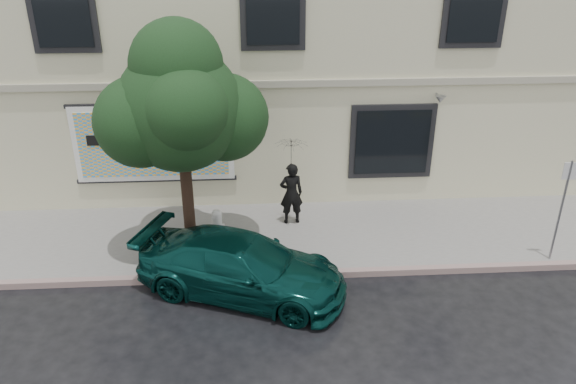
{
  "coord_description": "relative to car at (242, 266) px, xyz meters",
  "views": [
    {
      "loc": [
        -0.51,
        -9.19,
        7.29
      ],
      "look_at": [
        0.2,
        2.2,
        1.84
      ],
      "focal_mm": 35.0,
      "sensor_mm": 36.0,
      "label": 1
    }
  ],
  "objects": [
    {
      "name": "ground",
      "position": [
        0.87,
        -1.02,
        -0.66
      ],
      "size": [
        90.0,
        90.0,
        0.0
      ],
      "primitive_type": "plane",
      "color": "black",
      "rests_on": "ground"
    },
    {
      "name": "sidewalk",
      "position": [
        0.87,
        2.23,
        -0.59
      ],
      "size": [
        20.0,
        3.5,
        0.15
      ],
      "primitive_type": "cube",
      "color": "gray",
      "rests_on": "ground"
    },
    {
      "name": "curb",
      "position": [
        0.87,
        0.48,
        -0.59
      ],
      "size": [
        20.0,
        0.18,
        0.16
      ],
      "primitive_type": "cube",
      "color": "gray",
      "rests_on": "ground"
    },
    {
      "name": "building",
      "position": [
        0.87,
        7.97,
        2.84
      ],
      "size": [
        20.0,
        8.12,
        7.0
      ],
      "color": "beige",
      "rests_on": "ground"
    },
    {
      "name": "billboard",
      "position": [
        -2.33,
        3.9,
        1.39
      ],
      "size": [
        4.3,
        0.16,
        2.2
      ],
      "color": "white",
      "rests_on": "ground"
    },
    {
      "name": "car",
      "position": [
        0.0,
        0.0,
        0.0
      ],
      "size": [
        4.95,
        3.51,
        1.32
      ],
      "primitive_type": "imported",
      "rotation": [
        0.0,
        0.0,
        1.2
      ],
      "color": "#08322E",
      "rests_on": "ground"
    },
    {
      "name": "pedestrian",
      "position": [
        1.26,
        2.85,
        0.33
      ],
      "size": [
        0.66,
        0.48,
        1.67
      ],
      "primitive_type": "imported",
      "rotation": [
        0.0,
        0.0,
        3.27
      ],
      "color": "black",
      "rests_on": "sidewalk"
    },
    {
      "name": "umbrella",
      "position": [
        1.26,
        2.85,
        1.49
      ],
      "size": [
        1.02,
        1.02,
        0.66
      ],
      "primitive_type": "imported",
      "rotation": [
        0.0,
        0.0,
        0.16
      ],
      "color": "black",
      "rests_on": "pedestrian"
    },
    {
      "name": "street_tree",
      "position": [
        -1.24,
        1.61,
        3.01
      ],
      "size": [
        2.75,
        2.75,
        4.92
      ],
      "color": "#311F15",
      "rests_on": "sidewalk"
    },
    {
      "name": "fire_hydrant",
      "position": [
        -0.63,
        1.98,
        -0.09
      ],
      "size": [
        0.36,
        0.34,
        0.87
      ],
      "rotation": [
        0.0,
        0.0,
        -0.3
      ],
      "color": "silver",
      "rests_on": "sidewalk"
    },
    {
      "name": "sign_pole",
      "position": [
        7.24,
        0.68,
        0.99
      ],
      "size": [
        0.31,
        0.05,
        2.49
      ],
      "rotation": [
        0.0,
        0.0,
        -0.06
      ],
      "color": "gray",
      "rests_on": "sidewalk"
    }
  ]
}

